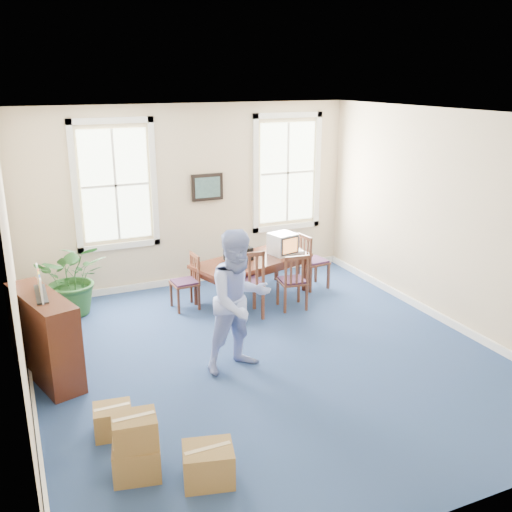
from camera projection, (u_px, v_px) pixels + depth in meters
name	position (u px, v px, depth m)	size (l,w,h in m)	color
floor	(267.00, 357.00, 7.73)	(6.50, 6.50, 0.00)	navy
ceiling	(269.00, 115.00, 6.76)	(6.50, 6.50, 0.00)	white
wall_back	(190.00, 196.00, 10.07)	(6.50, 6.50, 0.00)	beige
wall_front	(445.00, 352.00, 4.41)	(6.50, 6.50, 0.00)	beige
wall_left	(14.00, 276.00, 6.09)	(6.50, 6.50, 0.00)	beige
wall_right	(452.00, 221.00, 8.39)	(6.50, 6.50, 0.00)	beige
baseboard_back	(194.00, 279.00, 10.52)	(6.00, 0.04, 0.12)	white
baseboard_left	(34.00, 401.00, 6.57)	(0.04, 6.50, 0.12)	white
baseboard_right	(440.00, 317.00, 8.85)	(0.04, 6.50, 0.12)	white
window_left	(115.00, 185.00, 9.47)	(1.40, 0.12, 2.20)	white
window_right	(287.00, 173.00, 10.70)	(1.40, 0.12, 2.20)	white
wall_picture	(207.00, 187.00, 10.10)	(0.58, 0.06, 0.48)	black
conference_table	(252.00, 278.00, 9.71)	(2.02, 0.92, 0.69)	#4B2113
crt_tv	(283.00, 244.00, 9.82)	(0.41, 0.44, 0.37)	#B7B7BC
game_console	(298.00, 251.00, 9.93)	(0.17, 0.21, 0.05)	white
equipment_bag	(238.00, 254.00, 9.52)	(0.43, 0.28, 0.22)	black
chair_near_left	(245.00, 283.00, 8.88)	(0.50, 0.50, 1.12)	brown
chair_near_right	(292.00, 280.00, 9.23)	(0.43, 0.43, 0.95)	brown
chair_end_left	(184.00, 282.00, 9.22)	(0.41, 0.41, 0.90)	brown
chair_end_right	(314.00, 261.00, 10.12)	(0.45, 0.45, 1.00)	brown
man	(239.00, 301.00, 7.18)	(0.91, 0.70, 1.86)	#97AAED
credenza	(44.00, 336.00, 7.07)	(0.40, 1.41, 1.11)	#4B2113
brochure_rack	(40.00, 282.00, 6.86)	(0.13, 0.74, 0.33)	#99999E
potted_plant	(74.00, 278.00, 8.97)	(1.08, 0.94, 1.20)	#204C1D
cardboard_boxes	(152.00, 436.00, 5.48)	(1.19, 1.19, 0.68)	olive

